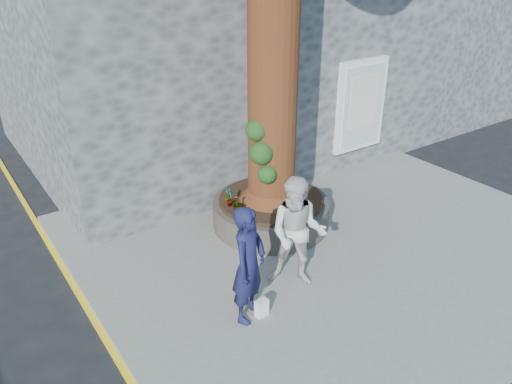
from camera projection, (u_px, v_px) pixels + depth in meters
ground at (303, 294)px, 8.23m from camera, size 120.00×120.00×0.00m
pavement at (330, 238)px, 9.70m from camera, size 9.00×8.00×0.12m
yellow_line at (102, 333)px, 7.41m from camera, size 0.10×30.00×0.01m
stone_shop at (209, 28)px, 13.38m from camera, size 10.30×8.30×6.30m
neighbour_shop at (406, 12)px, 17.53m from camera, size 6.00×8.00×6.00m
planter at (271, 211)px, 9.92m from camera, size 2.30×2.30×0.60m
man at (249, 265)px, 7.18m from camera, size 0.81×0.72×1.86m
woman at (298, 233)px, 7.92m from camera, size 1.16×1.17×1.90m
shopping_bag at (262, 308)px, 7.53m from camera, size 0.21×0.14×0.28m
plant_a at (229, 197)px, 9.39m from camera, size 0.25×0.23×0.39m
plant_b at (259, 187)px, 9.71m from camera, size 0.30×0.31×0.44m
plant_c at (238, 204)px, 9.19m from camera, size 0.22×0.22×0.35m
plant_d at (255, 190)px, 9.77m from camera, size 0.33×0.33×0.28m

